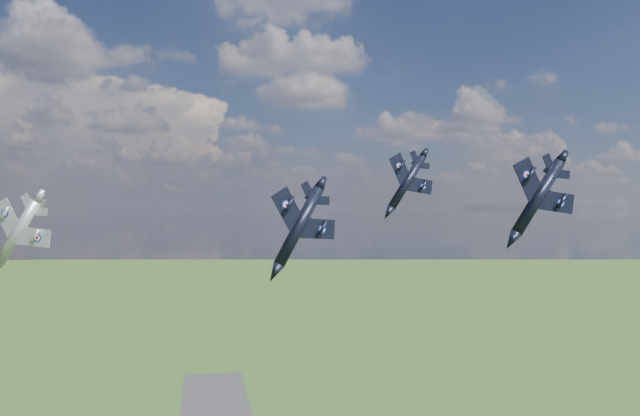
{
  "coord_description": "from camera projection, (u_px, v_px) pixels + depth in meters",
  "views": [
    {
      "loc": [
        -7.02,
        -65.27,
        82.78
      ],
      "look_at": [
        8.21,
        12.82,
        82.78
      ],
      "focal_mm": 35.0,
      "sensor_mm": 36.0,
      "label": 1
    }
  ],
  "objects": [
    {
      "name": "jet_left_silver",
      "position": [
        17.0,
        233.0,
        73.29
      ],
      "size": [
        12.99,
        15.12,
        7.28
      ],
      "primitive_type": null,
      "rotation": [
        0.0,
        0.59,
        -0.36
      ],
      "color": "#9EA1A8"
    },
    {
      "name": "jet_right_navy",
      "position": [
        538.0,
        197.0,
        70.61
      ],
      "size": [
        10.77,
        14.44,
        7.96
      ],
      "primitive_type": null,
      "rotation": [
        0.0,
        0.61,
        0.09
      ],
      "color": "black"
    },
    {
      "name": "jet_lead_navy",
      "position": [
        299.0,
        226.0,
        77.36
      ],
      "size": [
        15.25,
        17.79,
        8.23
      ],
      "primitive_type": null,
      "rotation": [
        0.0,
        0.54,
        0.34
      ],
      "color": "black"
    },
    {
      "name": "jet_high_navy",
      "position": [
        407.0,
        182.0,
        97.02
      ],
      "size": [
        12.51,
        15.46,
        7.92
      ],
      "primitive_type": null,
      "rotation": [
        0.0,
        0.62,
        0.24
      ],
      "color": "black"
    }
  ]
}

